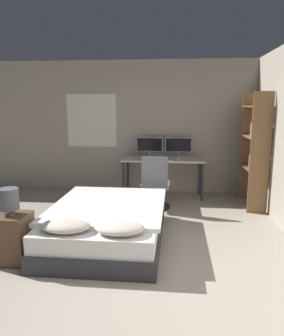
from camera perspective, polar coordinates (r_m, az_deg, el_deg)
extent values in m
plane|color=#9E9384|center=(3.37, -2.68, -21.62)|extent=(20.00, 20.00, 0.00)
cube|color=#9E9384|center=(6.82, 2.26, 7.07)|extent=(12.00, 0.06, 2.70)
cube|color=silver|center=(6.98, -8.75, 8.19)|extent=(1.04, 0.01, 1.09)
cube|color=black|center=(6.99, -8.74, 8.19)|extent=(0.96, 0.01, 1.01)
cube|color=#2D2D33|center=(4.55, -5.97, -11.08)|extent=(1.45, 2.09, 0.22)
cube|color=white|center=(4.48, -6.03, -8.53)|extent=(1.39, 2.03, 0.21)
cube|color=white|center=(4.55, -5.73, -6.46)|extent=(1.49, 1.75, 0.05)
ellipsoid|color=beige|center=(3.78, -13.16, -9.76)|extent=(0.55, 0.38, 0.13)
ellipsoid|color=beige|center=(3.63, -3.95, -10.35)|extent=(0.55, 0.38, 0.13)
cube|color=brown|center=(4.20, -21.72, -11.25)|extent=(0.41, 0.39, 0.57)
cylinder|color=gray|center=(4.10, -22.01, -7.45)|extent=(0.12, 0.12, 0.01)
cylinder|color=gray|center=(4.09, -22.04, -7.02)|extent=(0.02, 0.02, 0.05)
cylinder|color=#4C4C51|center=(4.05, -22.19, -5.01)|extent=(0.22, 0.22, 0.25)
cube|color=beige|center=(6.49, 3.74, 1.53)|extent=(1.61, 0.65, 0.03)
cylinder|color=#2D2D33|center=(6.37, -3.23, -2.17)|extent=(0.05, 0.05, 0.74)
cylinder|color=#2D2D33|center=(6.31, 10.49, -2.46)|extent=(0.05, 0.05, 0.74)
cylinder|color=#2D2D33|center=(6.90, -2.50, -1.13)|extent=(0.05, 0.05, 0.74)
cylinder|color=#2D2D33|center=(6.84, 10.14, -1.39)|extent=(0.05, 0.05, 0.74)
cylinder|color=#B7B7BC|center=(6.72, 1.33, 2.06)|extent=(0.16, 0.16, 0.01)
cylinder|color=#B7B7BC|center=(6.71, 1.33, 2.49)|extent=(0.03, 0.03, 0.09)
cube|color=#B7B7BC|center=(6.69, 1.34, 4.12)|extent=(0.53, 0.03, 0.29)
cube|color=black|center=(6.67, 1.33, 4.10)|extent=(0.50, 0.00, 0.26)
cylinder|color=#B7B7BC|center=(6.70, 6.32, 1.97)|extent=(0.16, 0.16, 0.01)
cylinder|color=#B7B7BC|center=(6.69, 6.33, 2.40)|extent=(0.03, 0.03, 0.09)
cube|color=#B7B7BC|center=(6.67, 6.36, 4.03)|extent=(0.53, 0.03, 0.29)
cube|color=black|center=(6.65, 6.36, 4.01)|extent=(0.50, 0.00, 0.26)
cube|color=#B7B7BC|center=(6.27, 3.66, 1.41)|extent=(0.39, 0.13, 0.02)
ellipsoid|color=#B7B7BC|center=(6.26, 6.27, 1.44)|extent=(0.07, 0.05, 0.04)
cylinder|color=black|center=(5.92, 2.33, -6.68)|extent=(0.52, 0.52, 0.04)
cylinder|color=gray|center=(5.87, 2.35, -4.91)|extent=(0.05, 0.05, 0.34)
cube|color=slate|center=(5.81, 2.36, -2.97)|extent=(0.49, 0.49, 0.07)
cube|color=slate|center=(5.53, 2.24, -0.63)|extent=(0.45, 0.05, 0.51)
cube|color=brown|center=(5.73, 19.89, 2.30)|extent=(0.33, 0.02, 2.03)
cube|color=brown|center=(6.56, 18.14, 3.43)|extent=(0.33, 0.02, 2.03)
cube|color=brown|center=(6.19, 18.78, 0.11)|extent=(0.33, 0.83, 0.02)
cube|color=brown|center=(6.12, 19.10, 5.16)|extent=(0.33, 0.83, 0.02)
cube|color=brown|center=(6.09, 19.41, 10.09)|extent=(0.33, 0.83, 0.02)
cube|color=teal|center=(5.80, 19.69, 0.37)|extent=(0.27, 0.02, 0.18)
cube|color=#337042|center=(5.82, 19.64, 0.84)|extent=(0.27, 0.03, 0.27)
cube|color=#2D4784|center=(5.87, 19.51, 0.62)|extent=(0.27, 0.04, 0.20)
cube|color=#2D4784|center=(5.91, 19.42, 0.89)|extent=(0.27, 0.03, 0.25)
cube|color=#B2332D|center=(5.95, 19.34, 1.00)|extent=(0.27, 0.03, 0.25)
cube|color=#BCB29E|center=(5.73, 20.05, 6.08)|extent=(0.27, 0.03, 0.24)
cube|color=#7A387F|center=(5.77, 19.95, 5.93)|extent=(0.27, 0.04, 0.21)
cube|color=#7A387F|center=(5.81, 19.86, 6.11)|extent=(0.27, 0.02, 0.24)
cube|color=teal|center=(5.84, 19.78, 6.13)|extent=(0.27, 0.02, 0.24)
cube|color=teal|center=(5.88, 19.69, 6.11)|extent=(0.27, 0.02, 0.22)
cube|color=orange|center=(5.91, 19.63, 6.24)|extent=(0.27, 0.02, 0.25)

